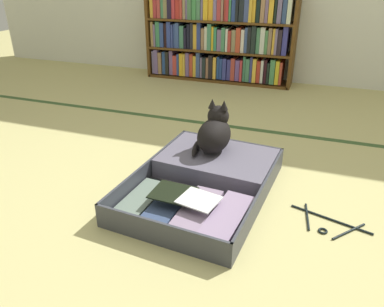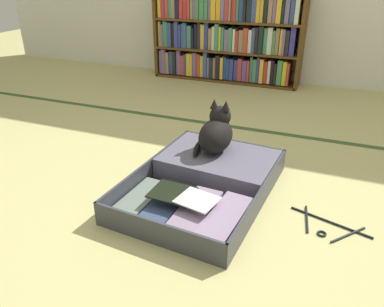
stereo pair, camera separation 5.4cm
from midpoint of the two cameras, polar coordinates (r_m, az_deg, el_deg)
name	(u,v)px [view 1 (the left image)]	position (r m, az deg, el deg)	size (l,w,h in m)	color
ground_plane	(181,210)	(1.79, -2.55, -8.58)	(10.00, 10.00, 0.00)	tan
tatami_border	(235,127)	(2.70, 6.04, 4.05)	(4.80, 0.05, 0.00)	#375329
bookshelf	(218,36)	(3.80, 3.52, 17.42)	(1.45, 0.27, 0.87)	#583816
open_suitcase	(209,178)	(1.95, 1.85, -3.74)	(0.70, 0.94, 0.12)	#383B43
black_cat	(215,133)	(2.04, 2.77, 3.20)	(0.22, 0.27, 0.28)	black
clothes_hanger	(328,223)	(1.80, 19.24, -10.01)	(0.36, 0.23, 0.01)	black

